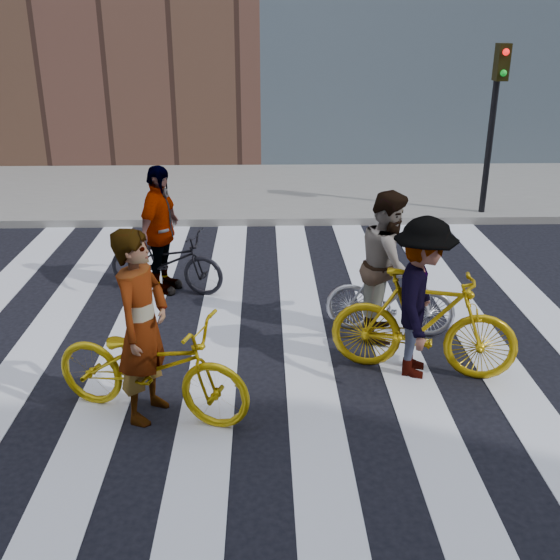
{
  "coord_description": "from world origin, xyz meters",
  "views": [
    {
      "loc": [
        0.05,
        -7.12,
        3.75
      ],
      "look_at": [
        0.24,
        0.3,
        0.77
      ],
      "focal_mm": 42.0,
      "sensor_mm": 36.0,
      "label": 1
    }
  ],
  "objects_px": {
    "bike_yellow_left": "(151,366)",
    "rider_mid": "(388,265)",
    "traffic_signal": "(496,102)",
    "bike_dark_rear": "(166,261)",
    "bike_yellow_right": "(423,323)",
    "rider_left": "(142,326)",
    "rider_right": "(421,298)",
    "rider_rear": "(160,230)",
    "bike_silver_mid": "(390,298)"
  },
  "relations": [
    {
      "from": "bike_yellow_left",
      "to": "rider_rear",
      "type": "bearing_deg",
      "value": 25.41
    },
    {
      "from": "traffic_signal",
      "to": "bike_dark_rear",
      "type": "xyz_separation_m",
      "value": [
        -5.78,
        -3.48,
        -1.82
      ]
    },
    {
      "from": "rider_mid",
      "to": "rider_rear",
      "type": "relative_size",
      "value": 1.0
    },
    {
      "from": "rider_right",
      "to": "bike_yellow_left",
      "type": "bearing_deg",
      "value": 120.83
    },
    {
      "from": "bike_silver_mid",
      "to": "bike_dark_rear",
      "type": "distance_m",
      "value": 3.35
    },
    {
      "from": "traffic_signal",
      "to": "bike_silver_mid",
      "type": "relative_size",
      "value": 2.06
    },
    {
      "from": "bike_yellow_left",
      "to": "rider_mid",
      "type": "bearing_deg",
      "value": -37.09
    },
    {
      "from": "traffic_signal",
      "to": "rider_left",
      "type": "height_order",
      "value": "traffic_signal"
    },
    {
      "from": "rider_mid",
      "to": "traffic_signal",
      "type": "bearing_deg",
      "value": -16.09
    },
    {
      "from": "bike_yellow_right",
      "to": "rider_mid",
      "type": "xyz_separation_m",
      "value": [
        -0.23,
        1.0,
        0.32
      ]
    },
    {
      "from": "bike_yellow_right",
      "to": "rider_left",
      "type": "relative_size",
      "value": 1.04
    },
    {
      "from": "traffic_signal",
      "to": "bike_yellow_left",
      "type": "relative_size",
      "value": 1.59
    },
    {
      "from": "bike_silver_mid",
      "to": "bike_yellow_right",
      "type": "relative_size",
      "value": 0.79
    },
    {
      "from": "traffic_signal",
      "to": "rider_rear",
      "type": "relative_size",
      "value": 1.79
    },
    {
      "from": "rider_left",
      "to": "rider_right",
      "type": "bearing_deg",
      "value": -55.9
    },
    {
      "from": "rider_left",
      "to": "rider_mid",
      "type": "bearing_deg",
      "value": -37.58
    },
    {
      "from": "bike_dark_rear",
      "to": "rider_rear",
      "type": "xyz_separation_m",
      "value": [
        -0.05,
        -0.0,
        0.47
      ]
    },
    {
      "from": "bike_dark_rear",
      "to": "rider_rear",
      "type": "relative_size",
      "value": 0.94
    },
    {
      "from": "rider_left",
      "to": "rider_mid",
      "type": "xyz_separation_m",
      "value": [
        2.71,
        1.77,
        -0.06
      ]
    },
    {
      "from": "rider_right",
      "to": "rider_rear",
      "type": "relative_size",
      "value": 0.98
    },
    {
      "from": "rider_rear",
      "to": "bike_silver_mid",
      "type": "bearing_deg",
      "value": -99.21
    },
    {
      "from": "traffic_signal",
      "to": "rider_left",
      "type": "bearing_deg",
      "value": -129.46
    },
    {
      "from": "bike_yellow_left",
      "to": "bike_yellow_right",
      "type": "relative_size",
      "value": 1.02
    },
    {
      "from": "rider_rear",
      "to": "bike_yellow_right",
      "type": "bearing_deg",
      "value": -110.92
    },
    {
      "from": "bike_dark_rear",
      "to": "rider_rear",
      "type": "height_order",
      "value": "rider_rear"
    },
    {
      "from": "bike_silver_mid",
      "to": "rider_right",
      "type": "xyz_separation_m",
      "value": [
        0.13,
        -1.0,
        0.43
      ]
    },
    {
      "from": "bike_yellow_left",
      "to": "rider_right",
      "type": "relative_size",
      "value": 1.15
    },
    {
      "from": "traffic_signal",
      "to": "bike_yellow_right",
      "type": "relative_size",
      "value": 1.63
    },
    {
      "from": "bike_silver_mid",
      "to": "rider_right",
      "type": "distance_m",
      "value": 1.1
    },
    {
      "from": "rider_mid",
      "to": "rider_right",
      "type": "bearing_deg",
      "value": -156.32
    },
    {
      "from": "traffic_signal",
      "to": "bike_dark_rear",
      "type": "distance_m",
      "value": 6.99
    },
    {
      "from": "bike_yellow_right",
      "to": "rider_right",
      "type": "xyz_separation_m",
      "value": [
        -0.05,
        -0.0,
        0.3
      ]
    },
    {
      "from": "traffic_signal",
      "to": "rider_left",
      "type": "xyz_separation_m",
      "value": [
        -5.53,
        -6.72,
        -1.3
      ]
    },
    {
      "from": "rider_right",
      "to": "bike_yellow_right",
      "type": "bearing_deg",
      "value": -74.22
    },
    {
      "from": "traffic_signal",
      "to": "bike_yellow_right",
      "type": "height_order",
      "value": "traffic_signal"
    },
    {
      "from": "bike_dark_rear",
      "to": "rider_left",
      "type": "xyz_separation_m",
      "value": [
        0.25,
        -3.24,
        0.52
      ]
    },
    {
      "from": "bike_yellow_left",
      "to": "rider_rear",
      "type": "xyz_separation_m",
      "value": [
        -0.35,
        3.24,
        0.38
      ]
    },
    {
      "from": "bike_dark_rear",
      "to": "rider_rear",
      "type": "bearing_deg",
      "value": 106.55
    },
    {
      "from": "bike_yellow_left",
      "to": "rider_mid",
      "type": "relative_size",
      "value": 1.13
    },
    {
      "from": "bike_dark_rear",
      "to": "rider_right",
      "type": "xyz_separation_m",
      "value": [
        3.13,
        -2.48,
        0.45
      ]
    },
    {
      "from": "rider_left",
      "to": "bike_dark_rear",
      "type": "bearing_deg",
      "value": 23.66
    },
    {
      "from": "bike_dark_rear",
      "to": "bike_yellow_left",
      "type": "bearing_deg",
      "value": -158.22
    },
    {
      "from": "bike_yellow_left",
      "to": "bike_yellow_right",
      "type": "distance_m",
      "value": 2.99
    },
    {
      "from": "bike_yellow_left",
      "to": "rider_rear",
      "type": "relative_size",
      "value": 1.12
    },
    {
      "from": "rider_right",
      "to": "rider_rear",
      "type": "distance_m",
      "value": 4.04
    },
    {
      "from": "traffic_signal",
      "to": "bike_silver_mid",
      "type": "bearing_deg",
      "value": -119.25
    },
    {
      "from": "rider_mid",
      "to": "bike_dark_rear",
      "type": "bearing_deg",
      "value": 77.08
    },
    {
      "from": "traffic_signal",
      "to": "bike_dark_rear",
      "type": "height_order",
      "value": "traffic_signal"
    },
    {
      "from": "bike_yellow_left",
      "to": "rider_mid",
      "type": "height_order",
      "value": "rider_mid"
    },
    {
      "from": "rider_rear",
      "to": "bike_dark_rear",
      "type": "bearing_deg",
      "value": -73.45
    }
  ]
}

